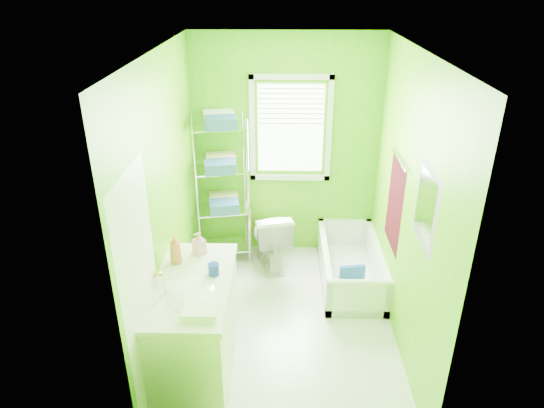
{
  "coord_description": "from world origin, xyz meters",
  "views": [
    {
      "loc": [
        -0.04,
        -3.82,
        3.15
      ],
      "look_at": [
        -0.13,
        0.25,
        1.18
      ],
      "focal_mm": 32.0,
      "sensor_mm": 36.0,
      "label": 1
    }
  ],
  "objects_px": {
    "toilet": "(270,237)",
    "wire_shelf_unit": "(223,174)",
    "vanity": "(195,325)",
    "bathtub": "(350,271)"
  },
  "relations": [
    {
      "from": "vanity",
      "to": "wire_shelf_unit",
      "type": "height_order",
      "value": "wire_shelf_unit"
    },
    {
      "from": "toilet",
      "to": "wire_shelf_unit",
      "type": "xyz_separation_m",
      "value": [
        -0.53,
        0.15,
        0.73
      ]
    },
    {
      "from": "bathtub",
      "to": "vanity",
      "type": "distance_m",
      "value": 2.03
    },
    {
      "from": "toilet",
      "to": "wire_shelf_unit",
      "type": "height_order",
      "value": "wire_shelf_unit"
    },
    {
      "from": "toilet",
      "to": "wire_shelf_unit",
      "type": "relative_size",
      "value": 0.41
    },
    {
      "from": "vanity",
      "to": "toilet",
      "type": "bearing_deg",
      "value": 71.12
    },
    {
      "from": "bathtub",
      "to": "vanity",
      "type": "height_order",
      "value": "vanity"
    },
    {
      "from": "vanity",
      "to": "wire_shelf_unit",
      "type": "distance_m",
      "value": 1.94
    },
    {
      "from": "bathtub",
      "to": "vanity",
      "type": "xyz_separation_m",
      "value": [
        -1.48,
        -1.35,
        0.34
      ]
    },
    {
      "from": "bathtub",
      "to": "toilet",
      "type": "distance_m",
      "value": 0.99
    }
  ]
}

